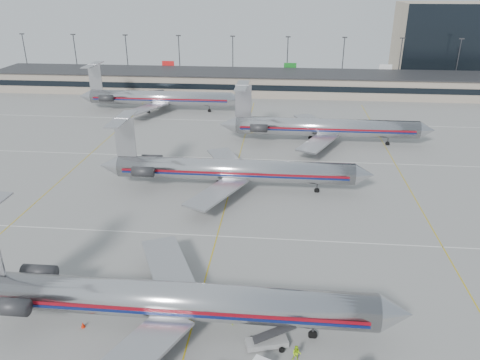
# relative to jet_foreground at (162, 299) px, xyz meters

# --- Properties ---
(ground) EXTENTS (260.00, 260.00, 0.00)m
(ground) POSITION_rel_jet_foreground_xyz_m (2.82, 8.64, -3.54)
(ground) COLOR gray
(ground) RESTS_ON ground
(apron_markings) EXTENTS (160.00, 0.15, 0.02)m
(apron_markings) POSITION_rel_jet_foreground_xyz_m (2.82, 18.64, -3.53)
(apron_markings) COLOR silver
(apron_markings) RESTS_ON ground
(terminal) EXTENTS (162.00, 17.00, 6.25)m
(terminal) POSITION_rel_jet_foreground_xyz_m (2.82, 106.61, -0.38)
(terminal) COLOR gray
(terminal) RESTS_ON ground
(light_mast_row) EXTENTS (163.60, 0.40, 15.28)m
(light_mast_row) POSITION_rel_jet_foreground_xyz_m (2.82, 120.64, 5.04)
(light_mast_row) COLOR #38383D
(light_mast_row) RESTS_ON ground
(distant_building) EXTENTS (30.00, 20.00, 25.00)m
(distant_building) POSITION_rel_jet_foreground_xyz_m (64.82, 136.64, 8.96)
(distant_building) COLOR tan
(distant_building) RESTS_ON ground
(jet_foreground) EXTENTS (46.63, 27.46, 12.21)m
(jet_foreground) POSITION_rel_jet_foreground_xyz_m (0.00, 0.00, 0.00)
(jet_foreground) COLOR silver
(jet_foreground) RESTS_ON ground
(jet_second_row) EXTENTS (45.63, 26.87, 11.94)m
(jet_second_row) POSITION_rel_jet_foreground_xyz_m (2.59, 34.36, -0.08)
(jet_second_row) COLOR silver
(jet_second_row) RESTS_ON ground
(jet_third_row) EXTENTS (45.05, 27.71, 12.32)m
(jet_third_row) POSITION_rel_jet_foreground_xyz_m (19.36, 59.70, 0.03)
(jet_third_row) COLOR silver
(jet_third_row) RESTS_ON ground
(jet_back_row) EXTENTS (44.25, 27.22, 12.10)m
(jet_back_row) POSITION_rel_jet_foreground_xyz_m (-22.07, 82.52, -0.03)
(jet_back_row) COLOR silver
(jet_back_row) RESTS_ON ground
(tug_left) EXTENTS (2.48, 1.54, 1.88)m
(tug_left) POSITION_rel_jet_foreground_xyz_m (-1.51, -5.37, -2.68)
(tug_left) COLOR #0A0C3B
(tug_left) RESTS_ON ground
(belt_loader) EXTENTS (4.90, 2.49, 2.50)m
(belt_loader) POSITION_rel_jet_foreground_xyz_m (10.58, -1.66, -2.87)
(belt_loader) COLOR gray
(belt_loader) RESTS_ON ground
(ramp_worker_near) EXTENTS (0.61, 0.68, 1.56)m
(ramp_worker_near) POSITION_rel_jet_foreground_xyz_m (6.96, 1.21, -2.76)
(ramp_worker_near) COLOR #B2E315
(ramp_worker_near) RESTS_ON ground
(ramp_worker_far) EXTENTS (0.90, 0.75, 1.70)m
(ramp_worker_far) POSITION_rel_jet_foreground_xyz_m (13.28, -3.22, -2.69)
(ramp_worker_far) COLOR #A1D714
(ramp_worker_far) RESTS_ON ground
(cone_left) EXTENTS (0.52, 0.52, 0.61)m
(cone_left) POSITION_rel_jet_foreground_xyz_m (-8.16, -0.72, -3.23)
(cone_left) COLOR red
(cone_left) RESTS_ON ground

